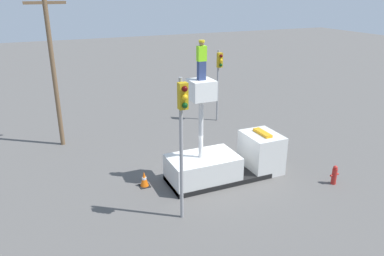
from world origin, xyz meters
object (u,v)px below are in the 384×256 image
Objects in this scene: fire_hydrant at (334,175)px; traffic_cone_rear at (144,179)px; traffic_light_across at (219,72)px; utility_pole at (53,67)px; worker at (202,60)px; traffic_light_pole at (182,124)px; bucket_truck at (226,160)px.

fire_hydrant is 9.23m from traffic_cone_rear.
traffic_light_across reaches higher than fire_hydrant.
traffic_cone_rear is at bearing -137.24° from traffic_light_across.
fire_hydrant is at bearing -85.26° from traffic_light_across.
utility_pole is at bearing 137.79° from fire_hydrant.
utility_pole reaches higher than worker.
worker reaches higher than fire_hydrant.
traffic_light_across is at bearing 56.00° from traffic_light_pole.
fire_hydrant is 16.26m from utility_pole.
traffic_cone_rear is (-4.02, 0.74, -0.59)m from bucket_truck.
traffic_light_pole is 1.18× the size of traffic_light_across.
traffic_light_pole reaches higher than traffic_light_across.
worker reaches higher than traffic_cone_rear.
worker is 8.56m from fire_hydrant.
worker is 0.35× the size of traffic_light_across.
bucket_truck is at bearing 148.63° from fire_hydrant.
worker is at bearing 180.00° from bucket_truck.
traffic_light_pole is 11.00m from utility_pole.
utility_pole reaches higher than traffic_light_across.
traffic_light_across is 10.80m from utility_pole.
traffic_light_across is (7.00, 10.37, -0.60)m from traffic_light_pole.
fire_hydrant is 1.27× the size of traffic_cone_rear.
fire_hydrant is at bearing -22.25° from traffic_cone_rear.
worker is at bearing -15.63° from traffic_cone_rear.
fire_hydrant is (4.52, -2.76, -0.47)m from bucket_truck.
traffic_cone_rear is at bearing 164.37° from worker.
bucket_truck is 0.67× the size of utility_pole.
worker is (-1.38, 0.00, 5.08)m from bucket_truck.
traffic_light_pole is at bearing 178.45° from fire_hydrant.
traffic_light_pole is (-1.97, -2.54, -1.85)m from worker.
traffic_light_pole is at bearing -70.08° from utility_pole.
worker is 2.27× the size of traffic_cone_rear.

